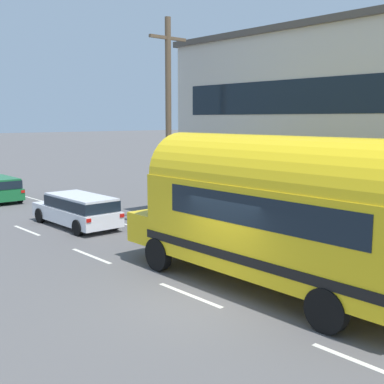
{
  "coord_description": "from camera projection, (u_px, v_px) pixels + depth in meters",
  "views": [
    {
      "loc": [
        -8.2,
        -8.72,
        4.54
      ],
      "look_at": [
        2.03,
        2.78,
        2.27
      ],
      "focal_mm": 46.62,
      "sensor_mm": 36.0,
      "label": 1
    }
  ],
  "objects": [
    {
      "name": "painted_bus",
      "position": [
        288.0,
        208.0,
        12.59
      ],
      "size": [
        2.64,
        10.43,
        4.12
      ],
      "color": "yellow",
      "rests_on": "ground"
    },
    {
      "name": "utility_pole",
      "position": [
        168.0,
        122.0,
        20.14
      ],
      "size": [
        1.8,
        0.24,
        8.5
      ],
      "color": "brown",
      "rests_on": "ground"
    },
    {
      "name": "car_lead",
      "position": [
        78.0,
        208.0,
        21.01
      ],
      "size": [
        1.88,
        4.8,
        1.37
      ],
      "color": "white",
      "rests_on": "ground"
    },
    {
      "name": "lane_markings",
      "position": [
        65.0,
        216.0,
        23.39
      ],
      "size": [
        3.85,
        80.0,
        0.01
      ],
      "color": "silver",
      "rests_on": "ground"
    },
    {
      "name": "ground_plane",
      "position": [
        205.0,
        301.0,
        12.5
      ],
      "size": [
        300.0,
        300.0,
        0.0
      ],
      "primitive_type": "plane",
      "color": "#565454"
    }
  ]
}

